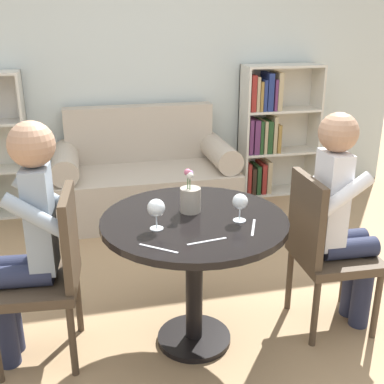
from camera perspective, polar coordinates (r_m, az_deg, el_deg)
The scene contains 15 objects.
ground_plane at distance 2.77m, azimuth 0.25°, elevation -17.11°, with size 16.00×16.00×0.00m, color tan.
back_wall at distance 4.50m, azimuth -6.83°, elevation 15.88°, with size 5.20×0.05×2.70m.
round_table at distance 2.46m, azimuth 0.27°, elevation -6.20°, with size 0.94×0.94×0.73m.
couch at distance 4.29m, azimuth -5.59°, elevation 1.51°, with size 1.55×0.80×0.92m.
bookshelf_right at distance 4.76m, azimuth 9.13°, elevation 7.20°, with size 0.76×0.28×1.25m.
chair_left at distance 2.51m, azimuth -16.61°, elevation -8.88°, with size 0.46×0.46×0.90m.
chair_right at distance 2.74m, azimuth 15.35°, elevation -6.24°, with size 0.43×0.43×0.90m.
person_left at distance 2.45m, azimuth -19.01°, elevation -5.16°, with size 0.44×0.36×1.24m.
person_right at distance 2.71m, azimuth 17.39°, elevation -2.96°, with size 0.43×0.35×1.23m.
wine_glass_left at distance 2.25m, azimuth -4.27°, elevation -1.99°, with size 0.08×0.08×0.15m.
wine_glass_right at distance 2.34m, azimuth 5.72°, elevation -1.24°, with size 0.08×0.08×0.14m.
flower_vase at distance 2.45m, azimuth -0.27°, elevation -0.67°, with size 0.11×0.11×0.23m.
knife_left_setting at distance 2.31m, azimuth 7.28°, elevation -4.17°, with size 0.08×0.18×0.00m.
fork_left_setting at distance 2.10m, azimuth -3.99°, elevation -6.69°, with size 0.16×0.13×0.00m.
knife_right_setting at distance 2.16m, azimuth 1.80°, elevation -5.85°, with size 0.19×0.04×0.00m.
Camera 1 is at (-0.51, -2.14, 1.68)m, focal length 45.00 mm.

